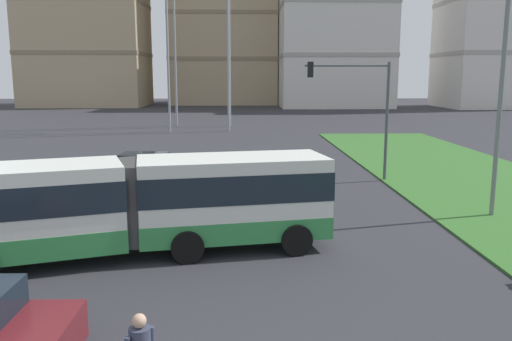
{
  "coord_description": "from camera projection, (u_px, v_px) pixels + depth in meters",
  "views": [
    {
      "loc": [
        -1.06,
        -5.9,
        5.55
      ],
      "look_at": [
        -0.54,
        12.92,
        2.2
      ],
      "focal_mm": 37.23,
      "sensor_mm": 36.0,
      "label": 1
    }
  ],
  "objects": [
    {
      "name": "articulated_bus",
      "position": [
        144.0,
        203.0,
        16.47
      ],
      "size": [
        12.03,
        5.35,
        3.0
      ],
      "color": "silver",
      "rests_on": "ground"
    },
    {
      "name": "car_silver_hatch",
      "position": [
        147.0,
        169.0,
        27.81
      ],
      "size": [
        4.53,
        2.31,
        1.58
      ],
      "color": "#B7BABF",
      "rests_on": "ground"
    },
    {
      "name": "traffic_light_far_right",
      "position": [
        360.0,
        100.0,
        27.84
      ],
      "size": [
        4.49,
        0.28,
        6.29
      ],
      "color": "#474C51",
      "rests_on": "ground"
    },
    {
      "name": "streetlight_median",
      "position": [
        501.0,
        93.0,
        20.42
      ],
      "size": [
        0.7,
        0.28,
        8.91
      ],
      "color": "slate",
      "rests_on": "ground"
    },
    {
      "name": "apartment_tower_centre",
      "position": [
        334.0,
        9.0,
        96.45
      ],
      "size": [
        19.74,
        18.03,
        35.29
      ],
      "color": "silver",
      "rests_on": "ground"
    }
  ]
}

